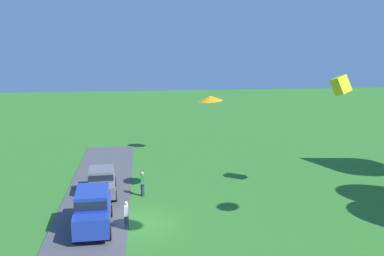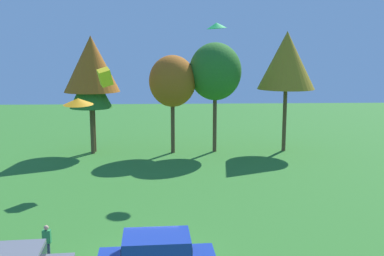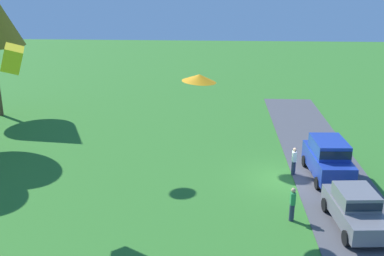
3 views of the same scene
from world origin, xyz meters
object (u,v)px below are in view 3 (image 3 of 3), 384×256
object	(u,v)px
car_sedan_mid_row	(355,207)
kite_box_high_right	(12,59)
car_suv_far_end	(328,157)
person_watching_sky	(294,161)
person_on_lawn	(292,204)
kite_delta_high_left	(199,78)

from	to	relation	value
car_sedan_mid_row	kite_box_high_right	xyz separation A→B (m)	(1.36, 15.89, 6.46)
car_suv_far_end	person_watching_sky	size ratio (longest dim) A/B	2.74
person_on_lawn	kite_delta_high_left	world-z (taller)	kite_delta_high_left
kite_box_high_right	car_suv_far_end	bearing A→B (deg)	-75.47
kite_box_high_right	kite_delta_high_left	bearing A→B (deg)	-91.11
car_sedan_mid_row	car_suv_far_end	size ratio (longest dim) A/B	0.97
person_on_lawn	person_watching_sky	size ratio (longest dim) A/B	1.00
car_sedan_mid_row	person_on_lawn	distance (m)	2.81
kite_delta_high_left	car_sedan_mid_row	bearing A→B (deg)	-99.34
person_on_lawn	car_sedan_mid_row	bearing A→B (deg)	-99.65
car_sedan_mid_row	car_suv_far_end	world-z (taller)	car_suv_far_end
kite_delta_high_left	kite_box_high_right	bearing A→B (deg)	88.89
car_sedan_mid_row	kite_delta_high_left	bearing A→B (deg)	80.66
person_on_lawn	person_watching_sky	xyz separation A→B (m)	(5.28, -0.90, 0.00)
car_sedan_mid_row	car_suv_far_end	bearing A→B (deg)	0.11
kite_box_high_right	person_on_lawn	bearing A→B (deg)	-93.88
car_suv_far_end	car_sedan_mid_row	bearing A→B (deg)	-179.89
person_on_lawn	kite_box_high_right	world-z (taller)	kite_box_high_right
car_suv_far_end	person_watching_sky	world-z (taller)	car_suv_far_end
car_suv_far_end	person_watching_sky	distance (m)	1.93
person_watching_sky	person_on_lawn	bearing A→B (deg)	170.38
kite_box_high_right	car_sedan_mid_row	bearing A→B (deg)	-94.89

